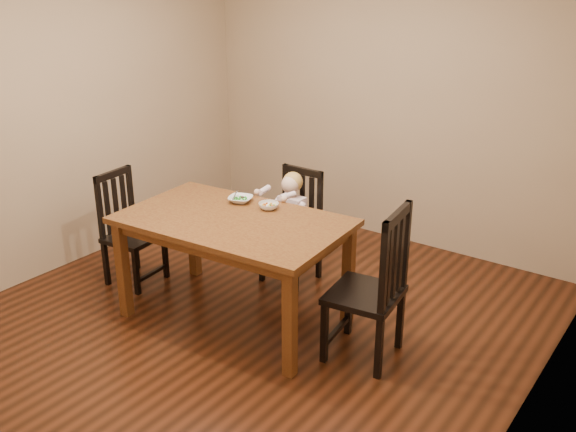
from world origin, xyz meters
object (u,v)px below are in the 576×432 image
Objects in this scene: dining_table at (233,231)px; bowl_veg at (269,206)px; chair_right at (373,288)px; toddler at (291,216)px; chair_left at (129,230)px; bowl_peas at (240,199)px; chair_child at (294,228)px.

bowl_veg reaches higher than dining_table.
toddler is (-1.13, 0.64, 0.06)m from chair_right.
toddler is at bearing 120.98° from chair_left.
chair_right is 1.30m from toddler.
bowl_peas is 0.27m from bowl_veg.
chair_right reaches higher than chair_child.
toddler reaches higher than dining_table.
chair_child is at bearing -90.00° from toddler.
chair_right is 6.02× the size of bowl_peas.
chair_right reaches higher than chair_left.
dining_table is at bearing 89.71° from chair_right.
chair_left reaches higher than toddler.
chair_left is at bearing -160.88° from bowl_peas.
chair_right is 7.29× the size of bowl_veg.
bowl_veg is (1.23, 0.34, 0.38)m from chair_left.
chair_left is (-1.10, -0.86, 0.00)m from chair_child.
dining_table is 0.79m from toddler.
bowl_veg is at bearing 104.71° from chair_child.
dining_table is 1.77× the size of chair_child.
dining_table is 1.12m from chair_right.
dining_table is at bearing 86.35° from chair_left.
bowl_peas is at bearing 75.33° from chair_right.
dining_table is at bearing -59.38° from bowl_peas.
bowl_veg is (0.09, 0.31, 0.12)m from dining_table.
bowl_peas reaches higher than dining_table.
bowl_veg is (0.13, -0.47, 0.26)m from toddler.
chair_left is at bearing -164.43° from bowl_veg.
dining_table is at bearing -106.58° from bowl_veg.
chair_child is (-0.04, 0.82, -0.26)m from dining_table.
dining_table is 0.34m from bowl_veg.
chair_child is 0.14m from toddler.
chair_left reaches higher than dining_table.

